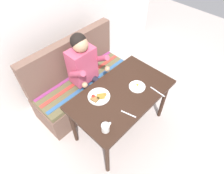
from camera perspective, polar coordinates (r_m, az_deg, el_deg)
name	(u,v)px	position (r m, az deg, el deg)	size (l,w,h in m)	color
ground_plane	(120,126)	(2.80, 2.28, -11.51)	(8.00, 8.00, 0.00)	#BAADA7
back_wall	(45,8)	(2.67, -19.04, 21.05)	(4.40, 0.10, 2.60)	silver
table	(121,98)	(2.26, 2.76, -3.16)	(1.20, 0.70, 0.73)	black
couch	(82,83)	(2.88, -8.91, 1.05)	(1.44, 0.56, 1.00)	brown
person	(86,69)	(2.49, -7.61, 5.35)	(0.45, 0.61, 1.21)	#BB4865
plate_breakfast	(99,96)	(2.16, -3.92, -2.80)	(0.25, 0.25, 0.05)	white
plate_eggs	(137,87)	(2.27, 7.39, 0.15)	(0.19, 0.19, 0.04)	white
coffee_mug	(106,127)	(1.89, -1.89, -11.80)	(0.12, 0.08, 0.09)	white
fork	(128,114)	(2.03, 4.86, -7.92)	(0.01, 0.17, 0.01)	silver
knife	(157,92)	(2.27, 13.20, -1.35)	(0.01, 0.20, 0.01)	silver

